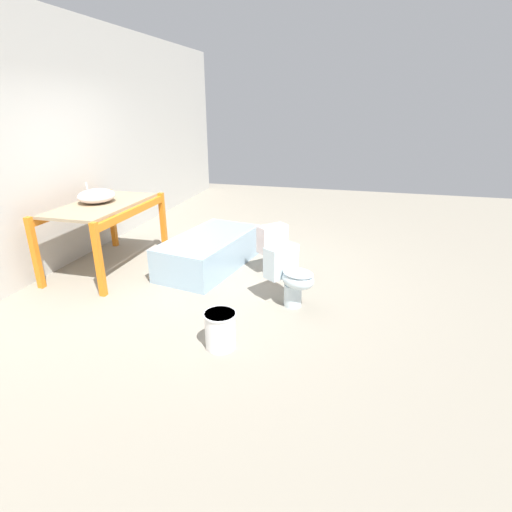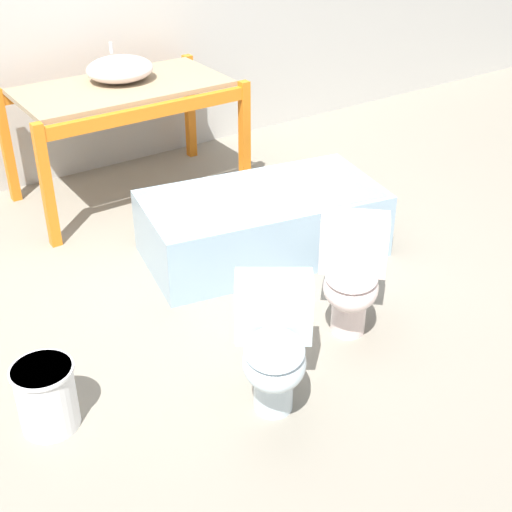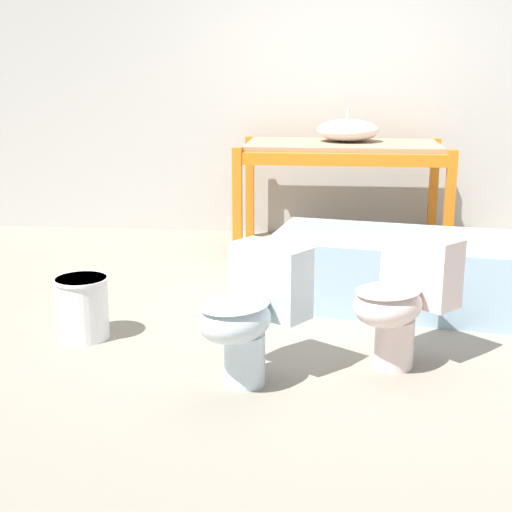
{
  "view_description": "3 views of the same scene",
  "coord_description": "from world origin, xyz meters",
  "px_view_note": "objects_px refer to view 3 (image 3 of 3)",
  "views": [
    {
      "loc": [
        -4.38,
        -1.8,
        2.09
      ],
      "look_at": [
        -0.31,
        -0.74,
        0.47
      ],
      "focal_mm": 28.0,
      "sensor_mm": 36.0,
      "label": 1
    },
    {
      "loc": [
        -2.04,
        -3.35,
        2.46
      ],
      "look_at": [
        -0.28,
        -0.75,
        0.59
      ],
      "focal_mm": 50.0,
      "sensor_mm": 36.0,
      "label": 2
    },
    {
      "loc": [
        -0.11,
        -4.29,
        1.45
      ],
      "look_at": [
        -0.47,
        -0.75,
        0.51
      ],
      "focal_mm": 50.0,
      "sensor_mm": 36.0,
      "label": 3
    }
  ],
  "objects_px": {
    "sink_basin": "(348,130)",
    "bathtub_main": "(398,265)",
    "toilet_near": "(402,296)",
    "bucket_white": "(83,307)",
    "toilet_far": "(251,309)"
  },
  "relations": [
    {
      "from": "sink_basin",
      "to": "toilet_far",
      "type": "height_order",
      "value": "sink_basin"
    },
    {
      "from": "toilet_far",
      "to": "bathtub_main",
      "type": "bearing_deg",
      "value": 91.94
    },
    {
      "from": "toilet_far",
      "to": "bucket_white",
      "type": "xyz_separation_m",
      "value": [
        -0.98,
        0.46,
        -0.18
      ]
    },
    {
      "from": "bathtub_main",
      "to": "bucket_white",
      "type": "relative_size",
      "value": 4.84
    },
    {
      "from": "bathtub_main",
      "to": "bucket_white",
      "type": "bearing_deg",
      "value": -145.65
    },
    {
      "from": "toilet_far",
      "to": "sink_basin",
      "type": "bearing_deg",
      "value": 113.98
    },
    {
      "from": "toilet_far",
      "to": "toilet_near",
      "type": "bearing_deg",
      "value": 55.02
    },
    {
      "from": "sink_basin",
      "to": "bathtub_main",
      "type": "xyz_separation_m",
      "value": [
        0.3,
        -1.4,
        -0.72
      ]
    },
    {
      "from": "sink_basin",
      "to": "toilet_near",
      "type": "relative_size",
      "value": 0.77
    },
    {
      "from": "bucket_white",
      "to": "bathtub_main",
      "type": "bearing_deg",
      "value": 23.78
    },
    {
      "from": "sink_basin",
      "to": "bucket_white",
      "type": "height_order",
      "value": "sink_basin"
    },
    {
      "from": "sink_basin",
      "to": "toilet_far",
      "type": "xyz_separation_m",
      "value": [
        -0.49,
        -2.64,
        -0.61
      ]
    },
    {
      "from": "toilet_far",
      "to": "bucket_white",
      "type": "bearing_deg",
      "value": -170.79
    },
    {
      "from": "sink_basin",
      "to": "bathtub_main",
      "type": "bearing_deg",
      "value": -77.79
    },
    {
      "from": "toilet_near",
      "to": "bucket_white",
      "type": "relative_size",
      "value": 1.86
    }
  ]
}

